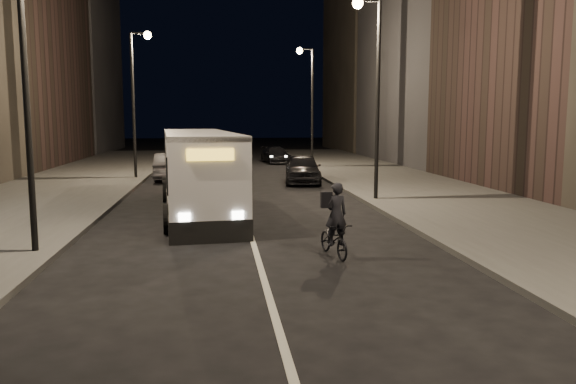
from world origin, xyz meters
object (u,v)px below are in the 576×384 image
object	(u,v)px
streetlight_left_near	(34,41)
streetlight_left_far	(138,85)
car_near	(303,169)
car_mid	(171,166)
car_far	(276,155)
cyclist_on_bicycle	(335,232)
streetlight_right_far	(309,91)
streetlight_right_mid	(372,72)
city_bus	(198,169)

from	to	relation	value
streetlight_left_near	streetlight_left_far	distance (m)	18.00
car_near	streetlight_left_far	bearing A→B (deg)	169.49
car_mid	car_far	size ratio (longest dim) A/B	1.07
cyclist_on_bicycle	car_near	distance (m)	16.28
car_mid	streetlight_left_far	bearing A→B (deg)	-4.87
streetlight_right_far	car_mid	xyz separation A→B (m)	(-8.93, -6.12, -4.59)
streetlight_right_mid	car_near	xyz separation A→B (m)	(-1.73, 7.22, -4.57)
car_mid	car_far	bearing A→B (deg)	-123.20
car_near	car_far	distance (m)	13.98
streetlight_left_near	streetlight_left_far	xyz separation A→B (m)	(0.00, 18.00, 0.00)
city_bus	cyclist_on_bicycle	xyz separation A→B (m)	(3.63, -7.41, -0.99)
cyclist_on_bicycle	streetlight_right_mid	bearing A→B (deg)	58.42
city_bus	car_near	size ratio (longest dim) A/B	2.43
streetlight_right_mid	city_bus	world-z (taller)	streetlight_right_mid
streetlight_right_far	car_far	size ratio (longest dim) A/B	1.85
streetlight_left_near	car_far	xyz separation A→B (m)	(8.93, 29.20, -4.73)
cyclist_on_bicycle	car_far	size ratio (longest dim) A/B	0.44
streetlight_left_far	car_mid	bearing A→B (deg)	-4.12
car_mid	car_far	world-z (taller)	car_mid
streetlight_right_far	streetlight_left_near	distance (m)	26.26
car_near	streetlight_right_mid	bearing A→B (deg)	-69.74
streetlight_right_far	car_near	size ratio (longest dim) A/B	1.75
streetlight_right_mid	streetlight_right_far	xyz separation A→B (m)	(0.00, 16.00, 0.00)
city_bus	car_mid	size ratio (longest dim) A/B	2.41
streetlight_left_far	car_far	distance (m)	15.09
streetlight_left_near	city_bus	distance (m)	8.29
streetlight_left_far	city_bus	bearing A→B (deg)	-72.48
streetlight_left_far	cyclist_on_bicycle	xyz separation A→B (m)	(7.28, -18.97, -4.72)
streetlight_right_mid	city_bus	xyz separation A→B (m)	(-7.02, -1.56, -3.73)
streetlight_left_far	cyclist_on_bicycle	distance (m)	20.86
streetlight_right_mid	car_mid	distance (m)	14.08
car_far	streetlight_left_far	bearing A→B (deg)	-135.53
streetlight_right_mid	city_bus	distance (m)	8.10
streetlight_left_far	cyclist_on_bicycle	bearing A→B (deg)	-69.01
streetlight_right_far	car_far	world-z (taller)	streetlight_right_far
streetlight_left_far	car_far	size ratio (longest dim) A/B	1.85
streetlight_right_mid	cyclist_on_bicycle	distance (m)	10.69
car_mid	car_far	distance (m)	13.42
car_near	car_far	world-z (taller)	car_near
streetlight_left_near	car_near	xyz separation A→B (m)	(8.93, 15.22, -4.57)
streetlight_right_far	city_bus	xyz separation A→B (m)	(-7.02, -17.56, -3.73)
city_bus	car_near	bearing A→B (deg)	53.53
car_near	streetlight_right_far	bearing A→B (deg)	85.61
streetlight_left_far	car_near	bearing A→B (deg)	-17.28
car_near	car_mid	size ratio (longest dim) A/B	0.99
cyclist_on_bicycle	streetlight_left_near	bearing A→B (deg)	161.50
car_near	cyclist_on_bicycle	bearing A→B (deg)	-89.05
streetlight_right_far	streetlight_left_far	world-z (taller)	same
streetlight_right_far	car_near	xyz separation A→B (m)	(-1.73, -8.78, -4.57)
city_bus	car_mid	distance (m)	11.62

